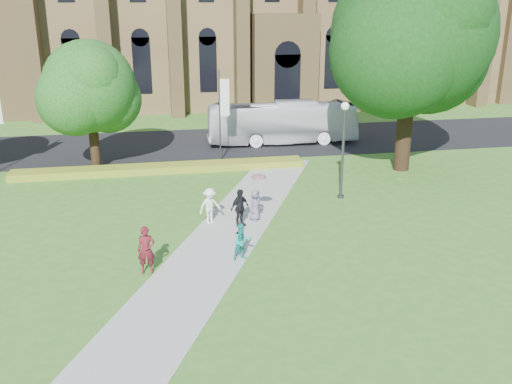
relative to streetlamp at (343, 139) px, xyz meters
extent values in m
plane|color=#396F21|center=(-7.50, -6.50, -3.30)|extent=(160.00, 160.00, 0.00)
cube|color=black|center=(-7.50, 13.50, -3.29)|extent=(160.00, 10.00, 0.02)
cube|color=#B2B2A8|center=(-7.50, -5.50, -3.28)|extent=(15.58, 28.54, 0.04)
cube|color=gold|center=(-9.50, 6.70, -3.07)|extent=(18.00, 1.40, 0.45)
cube|color=brown|center=(2.50, 33.50, 5.20)|extent=(52.00, 16.00, 17.00)
cube|color=#4E3F24|center=(2.50, 24.50, 1.20)|extent=(6.00, 2.50, 9.00)
cylinder|color=#38383D|center=(0.00, 0.00, -0.90)|extent=(0.14, 0.14, 4.80)
sphere|color=white|center=(0.00, 0.00, 1.72)|extent=(0.44, 0.44, 0.44)
cylinder|color=#38383D|center=(0.00, 0.00, -3.22)|extent=(0.36, 0.36, 0.15)
cylinder|color=#332114|center=(5.50, 4.50, 0.00)|extent=(0.96, 0.96, 6.60)
sphere|color=black|center=(5.50, 4.50, 5.10)|extent=(9.60, 9.60, 9.60)
cylinder|color=#332114|center=(-13.50, 8.00, -1.23)|extent=(0.60, 0.60, 4.12)
sphere|color=#144314|center=(-13.50, 8.00, 1.95)|extent=(5.60, 5.60, 5.60)
cylinder|color=#38383D|center=(-5.50, 8.70, -0.30)|extent=(0.10, 0.10, 6.00)
cube|color=white|center=(-5.15, 8.70, 0.90)|extent=(0.60, 0.02, 2.40)
imported|color=white|center=(-0.38, 12.65, -1.73)|extent=(11.16, 2.88, 3.09)
imported|color=#5B141E|center=(-10.37, -7.22, -2.30)|extent=(0.71, 0.48, 1.91)
imported|color=teal|center=(-6.52, -6.74, -2.47)|extent=(0.90, 0.78, 1.58)
imported|color=white|center=(-7.38, -2.46, -2.39)|extent=(1.28, 1.00, 1.74)
imported|color=black|center=(-6.04, -3.14, -2.33)|extent=(1.15, 0.97, 1.84)
imported|color=slate|center=(-5.19, -2.48, -2.48)|extent=(0.88, 0.88, 1.55)
imported|color=#CC9090|center=(-5.01, -2.38, -1.38)|extent=(0.94, 0.94, 0.66)
camera|label=1|loc=(-9.84, -27.96, 7.00)|focal=40.00mm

